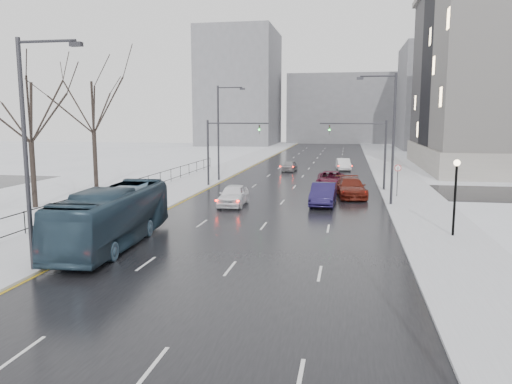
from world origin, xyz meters
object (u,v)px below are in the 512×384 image
Objects in this scene: sedan_right_cross at (331,180)px; mast_signal_left at (219,145)px; lamppost_r_mid at (456,186)px; bus at (113,217)px; streetlight_l_far at (220,128)px; tree_park_d at (36,209)px; no_uturn_sign at (398,171)px; sedan_center_near at (233,195)px; sedan_right_near at (323,194)px; sedan_right_distant at (343,164)px; streetlight_l_near at (30,144)px; streetlight_r_mid at (390,133)px; sedan_center_far at (290,166)px; tree_park_e at (97,190)px; mast_signal_right at (373,147)px; sedan_right_far at (351,188)px.

mast_signal_left is at bearing -176.76° from sedan_right_cross.
bus is (-18.00, -5.09, -1.36)m from lamppost_r_mid.
sedan_right_cross is at bearing 111.72° from lamppost_r_mid.
lamppost_r_mid is at bearing -48.94° from streetlight_l_far.
tree_park_d is 28.88m from no_uturn_sign.
sedan_center_near is at bearing 71.12° from bus.
lamppost_r_mid reaches higher than sedan_right_cross.
sedan_right_near is 26.50m from sedan_right_distant.
bus is at bearing -164.21° from lamppost_r_mid.
streetlight_l_near is (9.63, -14.00, 5.62)m from tree_park_d.
bus is (1.17, 4.91, -4.04)m from streetlight_l_near.
streetlight_r_mid is 1.54× the size of mast_signal_left.
streetlight_r_mid is at bearing -104.48° from no_uturn_sign.
sedan_right_cross is at bearing 4.40° from mast_signal_left.
sedan_right_distant is at bearing 24.28° from sedan_center_far.
no_uturn_sign is (27.40, 0.00, 2.30)m from tree_park_e.
streetlight_l_near is at bearing -106.28° from sedan_center_near.
mast_signal_right is at bearing 66.71° from sedan_right_near.
sedan_right_distant is (-2.83, 17.76, -3.32)m from mast_signal_right.
sedan_right_cross is (-7.50, 18.83, -2.10)m from lamppost_r_mid.
mast_signal_right is 1.15× the size of sedan_right_far.
sedan_center_far is at bearing 82.13° from streetlight_l_near.
mast_signal_right is at bearing 101.54° from lamppost_r_mid.
sedan_right_near is (6.77, 1.52, 0.04)m from sedan_center_near.
sedan_right_cross is (21.70, 4.83, 0.84)m from tree_park_e.
no_uturn_sign is 0.48× the size of sedan_right_far.
tree_park_e is 27.50m from no_uturn_sign.
sedan_center_far is at bearing 121.73° from mast_signal_right.
sedan_right_near is 0.91× the size of sedan_right_far.
tree_park_e reaches higher than sedan_right_near.
lamppost_r_mid is 0.83× the size of sedan_right_near.
lamppost_r_mid is 25.71m from mast_signal_left.
streetlight_l_near is 44.05m from sedan_center_far.
mast_signal_left reaches higher than bus.
lamppost_r_mid is 1.59× the size of no_uturn_sign.
tree_park_d is 1.92× the size of mast_signal_right.
sedan_center_near is at bearing -112.32° from sedan_right_distant.
tree_park_d is 2.16× the size of sedan_right_cross.
lamppost_r_mid is 16.58m from sedan_center_near.
bus is at bearing -112.10° from sedan_right_distant.
bus reaches higher than sedan_right_cross.
streetlight_r_mid is at bearing -27.31° from mast_signal_left.
mast_signal_left is 23.23m from bus.
mast_signal_left is (-18.33, 18.00, 1.16)m from lamppost_r_mid.
streetlight_l_far is at bearing 88.82° from bus.
sedan_center_near is (14.30, 3.77, 0.85)m from tree_park_d.
sedan_right_far is (12.70, -4.42, -3.25)m from mast_signal_left.
sedan_center_near is (-11.67, -2.23, -4.77)m from streetlight_r_mid.
streetlight_l_near reaches higher than mast_signal_right.
lamppost_r_mid is at bearing -7.91° from tree_park_d.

